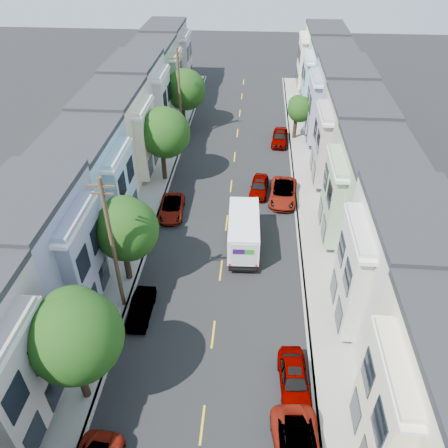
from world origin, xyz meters
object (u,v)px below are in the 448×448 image
tree_c (125,230)px  tree_e (185,90)px  tree_b (74,337)px  lead_sedan (259,187)px  tree_d (164,133)px  utility_pole_near (113,248)px  tree_far_r (299,110)px  parked_right_b (294,379)px  parked_right_d (280,137)px  fedex_truck (244,231)px  parked_left_d (172,208)px  parked_left_c (141,308)px  parked_right_c (283,193)px  utility_pole_far (180,95)px

tree_c → tree_e: (0.00, 26.82, 0.02)m
tree_b → lead_sedan: (9.01, 21.86, -4.45)m
tree_b → tree_d: (0.00, 23.58, -0.15)m
tree_c → utility_pole_near: size_ratio=0.67×
tree_far_r → parked_right_b: (-1.99, -32.37, -2.80)m
parked_right_d → tree_far_r: bearing=39.5°
fedex_truck → parked_left_d: 7.72m
parked_left_c → parked_right_b: (9.80, -4.62, 0.09)m
tree_d → parked_right_c: size_ratio=1.42×
tree_c → lead_sedan: (9.01, 12.41, -3.84)m
tree_e → lead_sedan: tree_e is taller
tree_far_r → parked_left_c: (-11.79, -27.75, -2.90)m
tree_c → tree_far_r: bearing=61.6°
parked_right_c → fedex_truck: bearing=-110.4°
fedex_truck → parked_right_c: (3.36, 7.18, -0.92)m
tree_d → tree_far_r: tree_d is taller
tree_d → parked_left_d: bearing=-76.4°
tree_e → parked_right_b: (11.20, -34.79, -3.84)m
fedex_truck → lead_sedan: bearing=80.1°
parked_left_d → tree_far_r: bearing=50.0°
tree_b → parked_right_b: size_ratio=1.73×
tree_d → parked_right_c: bearing=-13.7°
fedex_truck → parked_left_d: size_ratio=1.38×
tree_d → parked_right_b: size_ratio=1.69×
fedex_truck → tree_far_r: bearing=73.3°
parked_right_c → parked_left_d: bearing=-158.0°
tree_d → parked_right_b: (11.20, -22.10, -4.28)m
tree_b → tree_d: tree_b is taller
parked_left_c → parked_left_d: size_ratio=0.83×
parked_left_d → fedex_truck: bearing=-36.3°
tree_e → tree_far_r: bearing=-10.4°
tree_far_r → utility_pole_far: utility_pole_far is taller
tree_c → parked_left_c: (1.40, -3.35, -3.91)m
parked_right_b → parked_right_c: (0.00, 19.36, 0.02)m
utility_pole_near → parked_right_b: 13.18m
tree_b → fedex_truck: (7.84, 13.66, -3.49)m
tree_b → parked_right_c: 24.07m
tree_b → parked_right_d: size_ratio=1.65×
tree_c → fedex_truck: tree_c is taller
fedex_truck → parked_right_c: 7.98m
tree_c → tree_far_r: tree_c is taller
parked_left_c → parked_right_b: 10.83m
tree_b → parked_right_b: 12.14m
tree_d → utility_pole_near: 16.77m
tree_b → parked_left_d: size_ratio=1.69×
tree_b → parked_left_c: tree_b is taller
tree_d → utility_pole_near: size_ratio=0.74×
tree_far_r → fedex_truck: tree_far_r is taller
tree_d → tree_e: bearing=90.0°
tree_e → parked_right_b: size_ratio=1.59×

